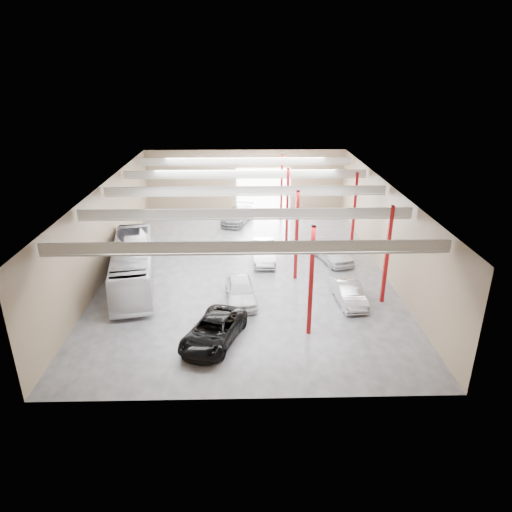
{
  "coord_description": "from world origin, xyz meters",
  "views": [
    {
      "loc": [
        -0.04,
        -34.25,
        15.2
      ],
      "look_at": [
        0.72,
        -2.73,
        2.2
      ],
      "focal_mm": 32.0,
      "sensor_mm": 36.0,
      "label": 1
    }
  ],
  "objects_px": {
    "coach_bus": "(133,264)",
    "black_sedan": "(214,331)",
    "car_row_c": "(238,215)",
    "car_row_a": "(240,290)",
    "car_row_b": "(264,252)",
    "car_right_far": "(332,251)",
    "car_right_near": "(349,293)"
  },
  "relations": [
    {
      "from": "black_sedan",
      "to": "car_row_b",
      "type": "relative_size",
      "value": 1.09
    },
    {
      "from": "car_row_a",
      "to": "car_right_near",
      "type": "xyz_separation_m",
      "value": [
        7.55,
        -0.37,
        -0.1
      ]
    },
    {
      "from": "car_row_b",
      "to": "car_row_c",
      "type": "relative_size",
      "value": 0.94
    },
    {
      "from": "black_sedan",
      "to": "car_row_b",
      "type": "bearing_deg",
      "value": 94.15
    },
    {
      "from": "coach_bus",
      "to": "black_sedan",
      "type": "height_order",
      "value": "coach_bus"
    },
    {
      "from": "coach_bus",
      "to": "car_row_c",
      "type": "relative_size",
      "value": 2.12
    },
    {
      "from": "black_sedan",
      "to": "car_row_a",
      "type": "xyz_separation_m",
      "value": [
        1.56,
        5.2,
        0.06
      ]
    },
    {
      "from": "coach_bus",
      "to": "black_sedan",
      "type": "distance_m",
      "value": 10.42
    },
    {
      "from": "car_right_near",
      "to": "black_sedan",
      "type": "bearing_deg",
      "value": -156.56
    },
    {
      "from": "black_sedan",
      "to": "car_row_c",
      "type": "distance_m",
      "value": 22.91
    },
    {
      "from": "car_row_b",
      "to": "car_right_far",
      "type": "height_order",
      "value": "car_right_far"
    },
    {
      "from": "car_right_near",
      "to": "car_row_b",
      "type": "bearing_deg",
      "value": 122.25
    },
    {
      "from": "car_row_b",
      "to": "coach_bus",
      "type": "bearing_deg",
      "value": -157.51
    },
    {
      "from": "black_sedan",
      "to": "coach_bus",
      "type": "bearing_deg",
      "value": 148.55
    },
    {
      "from": "coach_bus",
      "to": "black_sedan",
      "type": "bearing_deg",
      "value": -62.04
    },
    {
      "from": "car_row_c",
      "to": "car_row_a",
      "type": "bearing_deg",
      "value": -69.84
    },
    {
      "from": "black_sedan",
      "to": "car_row_a",
      "type": "relative_size",
      "value": 1.13
    },
    {
      "from": "black_sedan",
      "to": "car_right_near",
      "type": "distance_m",
      "value": 10.31
    },
    {
      "from": "coach_bus",
      "to": "car_row_b",
      "type": "bearing_deg",
      "value": 12.46
    },
    {
      "from": "black_sedan",
      "to": "car_row_c",
      "type": "relative_size",
      "value": 1.02
    },
    {
      "from": "coach_bus",
      "to": "car_right_near",
      "type": "relative_size",
      "value": 2.59
    },
    {
      "from": "coach_bus",
      "to": "car_row_a",
      "type": "relative_size",
      "value": 2.37
    },
    {
      "from": "car_row_b",
      "to": "car_row_a",
      "type": "bearing_deg",
      "value": -105.66
    },
    {
      "from": "car_right_near",
      "to": "car_right_far",
      "type": "distance_m",
      "value": 7.48
    },
    {
      "from": "car_row_c",
      "to": "car_right_near",
      "type": "relative_size",
      "value": 1.22
    },
    {
      "from": "car_row_c",
      "to": "car_right_near",
      "type": "height_order",
      "value": "car_row_c"
    },
    {
      "from": "black_sedan",
      "to": "car_row_c",
      "type": "height_order",
      "value": "car_row_c"
    },
    {
      "from": "coach_bus",
      "to": "car_right_near",
      "type": "xyz_separation_m",
      "value": [
        15.61,
        -3.27,
        -0.89
      ]
    },
    {
      "from": "car_row_c",
      "to": "car_right_far",
      "type": "xyz_separation_m",
      "value": [
        8.13,
        -10.58,
        0.06
      ]
    },
    {
      "from": "car_row_a",
      "to": "car_row_c",
      "type": "bearing_deg",
      "value": 85.8
    },
    {
      "from": "coach_bus",
      "to": "car_row_a",
      "type": "distance_m",
      "value": 8.6
    },
    {
      "from": "car_right_near",
      "to": "car_row_c",
      "type": "bearing_deg",
      "value": 109.34
    }
  ]
}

